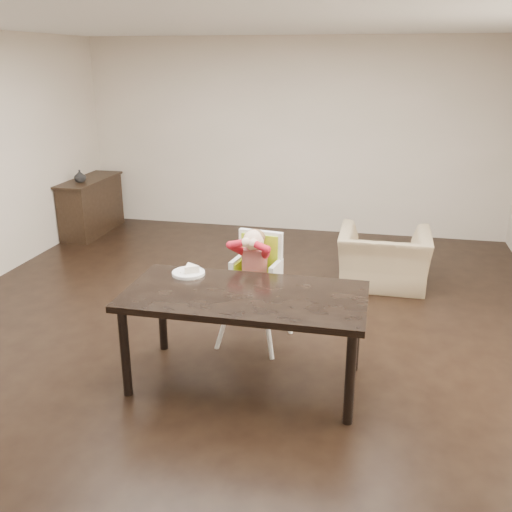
{
  "coord_description": "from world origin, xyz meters",
  "views": [
    {
      "loc": [
        1.25,
        -4.57,
        2.4
      ],
      "look_at": [
        0.28,
        -0.2,
        0.84
      ],
      "focal_mm": 40.0,
      "sensor_mm": 36.0,
      "label": 1
    }
  ],
  "objects": [
    {
      "name": "ground",
      "position": [
        0.0,
        0.0,
        0.0
      ],
      "size": [
        7.0,
        7.0,
        0.0
      ],
      "primitive_type": "plane",
      "color": "black",
      "rests_on": "ground"
    },
    {
      "name": "plate",
      "position": [
        -0.2,
        -0.49,
        0.78
      ],
      "size": [
        0.3,
        0.3,
        0.08
      ],
      "rotation": [
        0.0,
        0.0,
        0.14
      ],
      "color": "white",
      "rests_on": "dining_table"
    },
    {
      "name": "armchair",
      "position": [
        1.34,
        1.51,
        0.42
      ],
      "size": [
        0.97,
        0.63,
        0.85
      ],
      "primitive_type": "imported",
      "rotation": [
        0.0,
        0.0,
        3.14
      ],
      "color": "#9A8562",
      "rests_on": "ground"
    },
    {
      "name": "vase",
      "position": [
        -2.78,
        2.46,
        0.87
      ],
      "size": [
        0.19,
        0.19,
        0.16
      ],
      "primitive_type": "imported",
      "rotation": [
        0.0,
        0.0,
        -0.16
      ],
      "color": "#99999E",
      "rests_on": "sideboard"
    },
    {
      "name": "high_chair",
      "position": [
        0.25,
        -0.06,
        0.74
      ],
      "size": [
        0.49,
        0.49,
        1.04
      ],
      "rotation": [
        0.0,
        0.0,
        -0.15
      ],
      "color": "white",
      "rests_on": "ground"
    },
    {
      "name": "dining_table",
      "position": [
        0.32,
        -0.77,
        0.67
      ],
      "size": [
        1.8,
        0.9,
        0.75
      ],
      "color": "black",
      "rests_on": "ground"
    },
    {
      "name": "sideboard",
      "position": [
        -2.78,
        2.7,
        0.4
      ],
      "size": [
        0.44,
        1.26,
        0.79
      ],
      "color": "black",
      "rests_on": "ground"
    },
    {
      "name": "room_walls",
      "position": [
        0.0,
        0.0,
        1.86
      ],
      "size": [
        6.02,
        7.02,
        2.71
      ],
      "color": "beige",
      "rests_on": "ground"
    }
  ]
}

